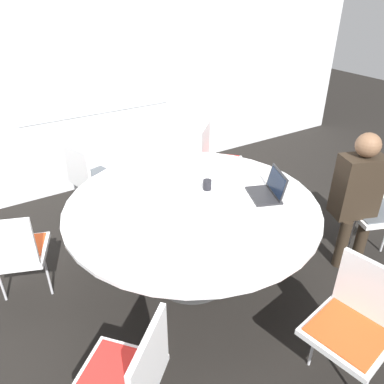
# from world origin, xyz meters

# --- Properties ---
(ground_plane) EXTENTS (16.00, 16.00, 0.00)m
(ground_plane) POSITION_xyz_m (0.00, 0.00, 0.00)
(ground_plane) COLOR black
(wall_back) EXTENTS (8.00, 0.07, 2.70)m
(wall_back) POSITION_xyz_m (0.00, 2.11, 1.35)
(wall_back) COLOR silver
(wall_back) RESTS_ON ground_plane
(conference_table) EXTENTS (1.99, 1.99, 0.75)m
(conference_table) POSITION_xyz_m (0.00, 0.00, 0.65)
(conference_table) COLOR #333333
(conference_table) RESTS_ON ground_plane
(chair_0) EXTENTS (0.56, 0.55, 0.88)m
(chair_0) POSITION_xyz_m (1.58, -0.54, 0.53)
(chair_0) COLOR white
(chair_0) RESTS_ON ground_plane
(chair_1) EXTENTS (0.61, 0.61, 0.88)m
(chair_1) POSITION_xyz_m (0.93, 1.00, 0.53)
(chair_1) COLOR white
(chair_1) RESTS_ON ground_plane
(chair_2) EXTENTS (0.52, 0.53, 0.88)m
(chair_2) POSITION_xyz_m (-0.41, 1.30, 0.53)
(chair_2) COLOR white
(chair_2) RESTS_ON ground_plane
(chair_3) EXTENTS (0.56, 0.55, 0.88)m
(chair_3) POSITION_xyz_m (-1.30, 0.42, 0.53)
(chair_3) COLOR white
(chair_3) RESTS_ON ground_plane
(chair_4) EXTENTS (0.61, 0.61, 0.88)m
(chair_4) POSITION_xyz_m (-0.97, -0.96, 0.53)
(chair_4) COLOR white
(chair_4) RESTS_ON ground_plane
(chair_5) EXTENTS (0.49, 0.51, 0.88)m
(chair_5) POSITION_xyz_m (0.31, -1.33, 0.53)
(chair_5) COLOR white
(chair_5) RESTS_ON ground_plane
(person_0) EXTENTS (0.42, 0.34, 1.23)m
(person_0) POSITION_xyz_m (1.32, -0.53, 0.72)
(person_0) COLOR #2D2319
(person_0) RESTS_ON ground_plane
(laptop) EXTENTS (0.33, 0.37, 0.21)m
(laptop) POSITION_xyz_m (0.59, -0.23, 0.80)
(laptop) COLOR #232326
(laptop) RESTS_ON conference_table
(coffee_cup) EXTENTS (0.07, 0.07, 0.09)m
(coffee_cup) POSITION_xyz_m (0.22, 0.12, 0.79)
(coffee_cup) COLOR black
(coffee_cup) RESTS_ON conference_table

